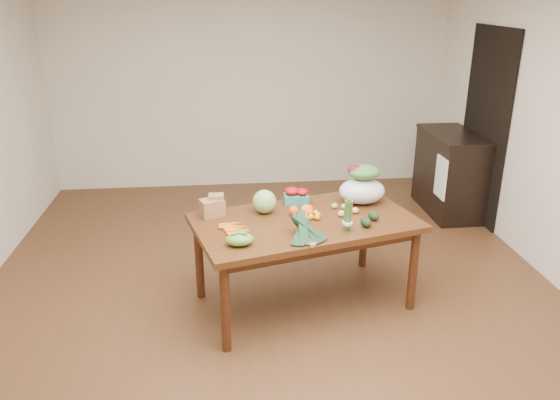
{
  "coord_description": "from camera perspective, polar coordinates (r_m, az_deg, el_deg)",
  "views": [
    {
      "loc": [
        -0.36,
        -3.97,
        2.44
      ],
      "look_at": [
        0.06,
        0.0,
        0.9
      ],
      "focal_mm": 35.0,
      "sensor_mm": 36.0,
      "label": 1
    }
  ],
  "objects": [
    {
      "name": "floor",
      "position": [
        4.67,
        -0.76,
        -10.41
      ],
      "size": [
        6.0,
        6.0,
        0.0
      ],
      "primitive_type": "plane",
      "color": "#53311C",
      "rests_on": "ground"
    },
    {
      "name": "room_walls",
      "position": [
        4.13,
        -0.85,
        5.78
      ],
      "size": [
        5.02,
        6.02,
        2.7
      ],
      "color": "beige",
      "rests_on": "floor"
    },
    {
      "name": "dining_table",
      "position": [
        4.46,
        2.54,
        -6.49
      ],
      "size": [
        1.9,
        1.37,
        0.75
      ],
      "primitive_type": "cube",
      "rotation": [
        0.0,
        0.0,
        0.26
      ],
      "color": "#552B14",
      "rests_on": "floor"
    },
    {
      "name": "doorway_dark",
      "position": [
        6.4,
        20.6,
        7.2
      ],
      "size": [
        0.02,
        1.0,
        2.1
      ],
      "primitive_type": "cube",
      "color": "black",
      "rests_on": "floor"
    },
    {
      "name": "cabinet",
      "position": [
        6.6,
        17.3,
        2.72
      ],
      "size": [
        0.52,
        1.02,
        0.94
      ],
      "primitive_type": "cube",
      "color": "black",
      "rests_on": "floor"
    },
    {
      "name": "dish_towel",
      "position": [
        6.15,
        16.46,
        2.28
      ],
      "size": [
        0.02,
        0.28,
        0.45
      ],
      "primitive_type": "cube",
      "color": "white",
      "rests_on": "cabinet"
    },
    {
      "name": "paper_bag",
      "position": [
        4.37,
        -7.1,
        -0.62
      ],
      "size": [
        0.28,
        0.25,
        0.17
      ],
      "primitive_type": null,
      "rotation": [
        0.0,
        0.0,
        0.26
      ],
      "color": "#9C6B46",
      "rests_on": "dining_table"
    },
    {
      "name": "cabbage",
      "position": [
        4.4,
        -1.64,
        -0.17
      ],
      "size": [
        0.19,
        0.19,
        0.19
      ],
      "primitive_type": "sphere",
      "color": "#80AF65",
      "rests_on": "dining_table"
    },
    {
      "name": "strawberry_basket_a",
      "position": [
        4.6,
        1.23,
        0.3
      ],
      "size": [
        0.15,
        0.15,
        0.11
      ],
      "primitive_type": null,
      "rotation": [
        0.0,
        0.0,
        0.26
      ],
      "color": "red",
      "rests_on": "dining_table"
    },
    {
      "name": "strawberry_basket_b",
      "position": [
        4.62,
        2.3,
        0.3
      ],
      "size": [
        0.14,
        0.14,
        0.1
      ],
      "primitive_type": null,
      "rotation": [
        0.0,
        0.0,
        0.26
      ],
      "color": "red",
      "rests_on": "dining_table"
    },
    {
      "name": "orange_a",
      "position": [
        4.37,
        1.45,
        -1.14
      ],
      "size": [
        0.08,
        0.08,
        0.08
      ],
      "primitive_type": "sphere",
      "color": "#E2540D",
      "rests_on": "dining_table"
    },
    {
      "name": "orange_b",
      "position": [
        4.42,
        3.06,
        -0.94
      ],
      "size": [
        0.07,
        0.07,
        0.07
      ],
      "primitive_type": "sphere",
      "color": "orange",
      "rests_on": "dining_table"
    },
    {
      "name": "orange_c",
      "position": [
        4.38,
        2.71,
        -1.03
      ],
      "size": [
        0.09,
        0.09,
        0.09
      ],
      "primitive_type": "sphere",
      "color": "orange",
      "rests_on": "dining_table"
    },
    {
      "name": "mandarin_cluster",
      "position": [
        4.32,
        3.13,
        -1.42
      ],
      "size": [
        0.22,
        0.22,
        0.08
      ],
      "primitive_type": null,
      "rotation": [
        0.0,
        0.0,
        0.26
      ],
      "color": "#F59F0F",
      "rests_on": "dining_table"
    },
    {
      "name": "carrots",
      "position": [
        4.13,
        -4.67,
        -2.93
      ],
      "size": [
        0.28,
        0.29,
        0.03
      ],
      "primitive_type": null,
      "rotation": [
        0.0,
        0.0,
        0.26
      ],
      "color": "orange",
      "rests_on": "dining_table"
    },
    {
      "name": "snap_pea_bag",
      "position": [
        3.87,
        -4.24,
        -4.11
      ],
      "size": [
        0.2,
        0.15,
        0.09
      ],
      "primitive_type": "ellipsoid",
      "color": "#58A337",
      "rests_on": "dining_table"
    },
    {
      "name": "kale_bunch",
      "position": [
        3.93,
        2.85,
        -3.16
      ],
      "size": [
        0.41,
        0.47,
        0.16
      ],
      "primitive_type": null,
      "rotation": [
        0.0,
        0.0,
        0.26
      ],
      "color": "black",
      "rests_on": "dining_table"
    },
    {
      "name": "asparagus_bundle",
      "position": [
        4.09,
        7.1,
        -1.6
      ],
      "size": [
        0.11,
        0.13,
        0.26
      ],
      "primitive_type": null,
      "rotation": [
        0.15,
        0.0,
        0.26
      ],
      "color": "#55873E",
      "rests_on": "dining_table"
    },
    {
      "name": "potato_a",
      "position": [
        4.4,
        6.47,
        -1.35
      ],
      "size": [
        0.05,
        0.05,
        0.04
      ],
      "primitive_type": "ellipsoid",
      "color": "#D8B87C",
      "rests_on": "dining_table"
    },
    {
      "name": "potato_b",
      "position": [
        4.37,
        6.42,
        -1.46
      ],
      "size": [
        0.06,
        0.05,
        0.05
      ],
      "primitive_type": "ellipsoid",
      "color": "#DAC27D",
      "rests_on": "dining_table"
    },
    {
      "name": "potato_c",
      "position": [
        4.53,
        6.72,
        -0.67
      ],
      "size": [
        0.05,
        0.05,
        0.05
      ],
      "primitive_type": "ellipsoid",
      "color": "#DEB280",
      "rests_on": "dining_table"
    },
    {
      "name": "potato_d",
      "position": [
        4.53,
        5.72,
        -0.62
      ],
      "size": [
        0.05,
        0.05,
        0.04
      ],
      "primitive_type": "ellipsoid",
      "color": "tan",
      "rests_on": "dining_table"
    },
    {
      "name": "potato_e",
      "position": [
        4.45,
        7.86,
        -1.1
      ],
      "size": [
        0.06,
        0.05,
        0.05
      ],
      "primitive_type": "ellipsoid",
      "color": "#CCB975",
      "rests_on": "dining_table"
    },
    {
      "name": "avocado_a",
      "position": [
        4.21,
        8.96,
        -2.31
      ],
      "size": [
        0.1,
        0.13,
        0.07
      ],
      "primitive_type": "ellipsoid",
      "rotation": [
        0.0,
        0.0,
        0.3
      ],
      "color": "black",
      "rests_on": "dining_table"
    },
    {
      "name": "avocado_b",
      "position": [
        4.34,
        9.75,
        -1.62
      ],
      "size": [
        0.1,
        0.13,
        0.07
      ],
      "primitive_type": "ellipsoid",
      "rotation": [
        0.0,
        0.0,
        0.3
      ],
      "color": "black",
      "rests_on": "dining_table"
    },
    {
      "name": "salad_bag",
      "position": [
        4.63,
        8.58,
        1.44
      ],
      "size": [
        0.45,
        0.38,
        0.3
      ],
      "primitive_type": null,
      "rotation": [
        0.0,
        0.0,
        0.26
      ],
      "color": "silver",
      "rests_on": "dining_table"
    }
  ]
}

